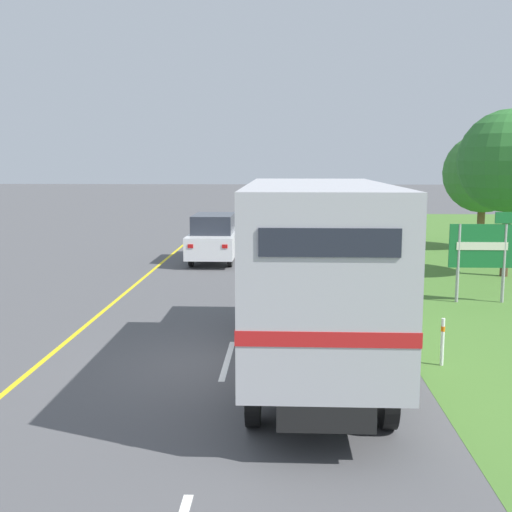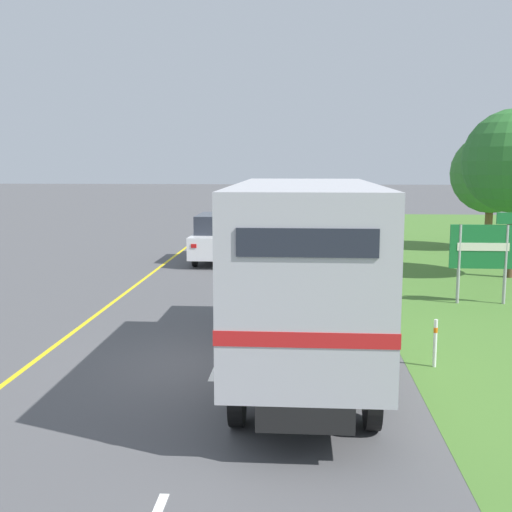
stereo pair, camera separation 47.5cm
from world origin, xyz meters
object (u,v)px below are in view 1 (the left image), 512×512
highway_sign (483,248)px  roadside_tree_mid (483,173)px  lead_car_white (214,237)px  roadside_tree_near (510,161)px  delineator_post (442,340)px  horse_trailer_truck (314,268)px

highway_sign → roadside_tree_mid: roadside_tree_mid is taller
roadside_tree_mid → lead_car_white: bearing=-160.2°
lead_car_white → roadside_tree_near: 11.28m
highway_sign → roadside_tree_near: bearing=64.1°
highway_sign → roadside_tree_mid: (3.37, 11.45, 1.87)m
lead_car_white → delineator_post: (5.90, -13.04, -0.45)m
highway_sign → lead_car_white: bearing=139.3°
roadside_tree_near → roadside_tree_mid: bearing=79.7°
roadside_tree_mid → roadside_tree_near: bearing=-100.3°
horse_trailer_truck → delineator_post: 3.00m
lead_car_white → roadside_tree_mid: bearing=19.8°
roadside_tree_near → horse_trailer_truck: bearing=-123.8°
roadside_tree_near → delineator_post: (-4.56, -10.10, -3.47)m
lead_car_white → roadside_tree_mid: roadside_tree_mid is taller
lead_car_white → highway_sign: size_ratio=1.79×
roadside_tree_near → roadside_tree_mid: size_ratio=1.09×
lead_car_white → horse_trailer_truck: bearing=-76.1°
delineator_post → horse_trailer_truck: bearing=-168.2°
highway_sign → roadside_tree_near: size_ratio=0.45×
roadside_tree_near → delineator_post: roadside_tree_near is taller
horse_trailer_truck → lead_car_white: (-3.35, 13.57, -1.05)m
roadside_tree_mid → delineator_post: 18.47m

